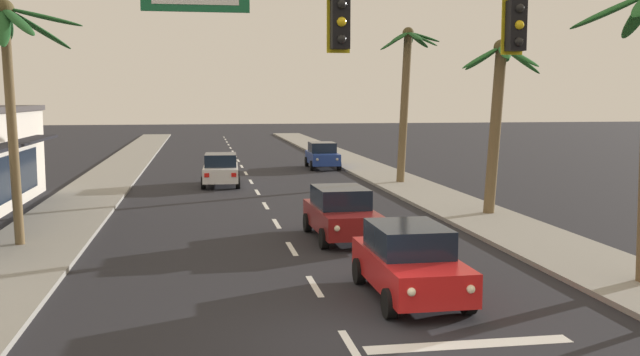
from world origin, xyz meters
TOP-DOWN VIEW (x-y plane):
  - ground_plane at (0.00, 0.00)m, footprint 220.00×220.00m
  - sidewalk_right at (7.80, 20.00)m, footprint 3.20×110.00m
  - sidewalk_left at (-7.80, 20.00)m, footprint 3.20×110.00m
  - lane_markings at (0.46, 20.43)m, footprint 4.28×89.87m
  - traffic_signal_mast at (3.31, -0.26)m, footprint 10.16×0.41m
  - sedan_lead_at_stop_bar at (2.00, 2.65)m, footprint 1.96×4.46m
  - sedan_third_in_queue at (1.79, 9.66)m, footprint 2.05×4.49m
  - sedan_oncoming_far at (-1.66, 24.49)m, footprint 2.09×4.51m
  - sedan_parked_nearest_kerb at (5.10, 32.59)m, footprint 2.05×4.49m
  - palm_left_second at (-8.29, 9.76)m, footprint 4.38×4.04m
  - palm_right_second at (8.55, 13.01)m, footprint 3.30×3.45m
  - palm_right_third at (7.97, 23.46)m, footprint 3.16×3.32m

SIDE VIEW (x-z plane):
  - ground_plane at x=0.00m, z-range 0.00..0.00m
  - lane_markings at x=0.46m, z-range 0.00..0.01m
  - sidewalk_right at x=7.80m, z-range 0.00..0.14m
  - sidewalk_left at x=-7.80m, z-range 0.00..0.14m
  - sedan_lead_at_stop_bar at x=2.00m, z-range 0.01..1.69m
  - sedan_third_in_queue at x=1.79m, z-range 0.01..1.69m
  - sedan_oncoming_far at x=-1.66m, z-range 0.01..1.69m
  - sedan_parked_nearest_kerb at x=5.10m, z-range 0.01..1.69m
  - palm_right_second at x=8.55m, z-range 1.09..7.88m
  - traffic_signal_mast at x=3.31m, z-range 1.58..8.75m
  - palm_right_third at x=7.97m, z-range 1.47..9.69m
  - palm_left_second at x=-8.29m, z-range 2.05..9.52m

